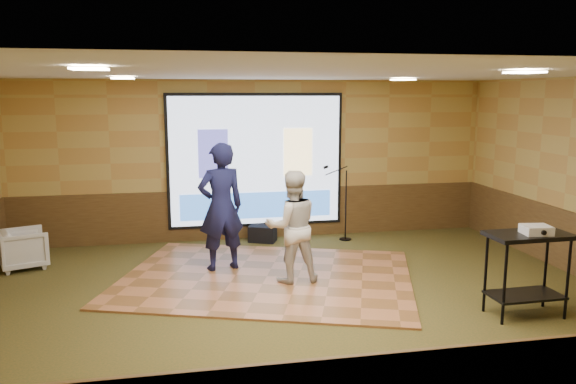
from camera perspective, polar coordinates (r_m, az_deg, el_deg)
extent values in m
plane|color=#2F3518|center=(7.63, 0.46, -11.14)|extent=(9.00, 9.00, 0.00)
cube|color=tan|center=(10.64, -3.32, 3.23)|extent=(9.00, 0.04, 3.00)
cube|color=tan|center=(3.96, 10.83, -8.62)|extent=(9.00, 0.04, 3.00)
cube|color=silver|center=(7.12, 0.50, 12.01)|extent=(9.00, 7.00, 0.04)
cube|color=#442C16|center=(10.79, -3.25, -2.19)|extent=(9.00, 0.04, 0.95)
cube|color=black|center=(10.59, -3.28, 3.20)|extent=(3.32, 0.03, 2.52)
cube|color=silver|center=(10.56, -3.26, 3.18)|extent=(3.20, 0.02, 2.40)
cube|color=#39397E|center=(10.45, -7.61, 3.87)|extent=(0.55, 0.01, 0.90)
cube|color=#FFDF93|center=(10.67, 1.02, 4.08)|extent=(0.55, 0.01, 0.90)
cube|color=#3064B7|center=(10.68, -3.20, -1.36)|extent=(2.88, 0.01, 0.50)
cube|color=beige|center=(8.81, -16.44, 11.03)|extent=(0.32, 0.32, 0.02)
cube|color=beige|center=(9.49, 11.59, 11.13)|extent=(0.32, 0.32, 0.02)
cube|color=beige|center=(5.53, -19.53, 11.71)|extent=(0.32, 0.32, 0.02)
cube|color=beige|center=(6.57, 22.90, 11.14)|extent=(0.32, 0.32, 0.02)
cube|color=#A4633C|center=(8.56, -2.17, -8.63)|extent=(5.11, 4.48, 0.03)
imported|color=#14163E|center=(8.72, -6.83, -1.50)|extent=(0.82, 0.63, 1.99)
imported|color=beige|center=(8.13, 0.41, -3.52)|extent=(0.82, 0.66, 1.64)
cylinder|color=black|center=(7.25, 21.14, -8.75)|extent=(0.04, 0.04, 1.01)
cylinder|color=black|center=(7.72, 26.54, -8.00)|extent=(0.04, 0.04, 1.01)
cylinder|color=black|center=(7.59, 19.44, -7.81)|extent=(0.04, 0.04, 1.01)
cylinder|color=black|center=(8.04, 24.70, -7.16)|extent=(0.04, 0.04, 1.01)
cube|color=black|center=(7.50, 23.29, -4.05)|extent=(1.01, 0.53, 0.05)
cube|color=black|center=(7.72, 22.90, -9.61)|extent=(0.90, 0.48, 0.03)
cube|color=silver|center=(7.46, 23.91, -3.53)|extent=(0.35, 0.31, 0.11)
cylinder|color=black|center=(10.79, 5.83, -4.78)|extent=(0.23, 0.23, 0.02)
cylinder|color=black|center=(10.64, 5.90, -1.36)|extent=(0.02, 0.02, 1.33)
cylinder|color=black|center=(10.47, 4.94, 2.18)|extent=(0.42, 0.02, 0.17)
cylinder|color=black|center=(10.41, 3.86, 2.54)|extent=(0.10, 0.05, 0.08)
imported|color=gray|center=(9.90, -25.26, -5.23)|extent=(0.88, 0.87, 0.63)
cube|color=black|center=(10.56, -2.60, -4.25)|extent=(0.58, 0.49, 0.30)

